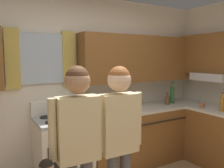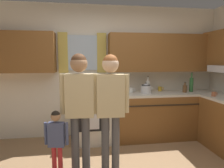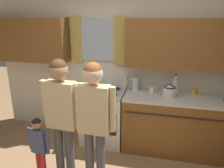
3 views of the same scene
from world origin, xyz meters
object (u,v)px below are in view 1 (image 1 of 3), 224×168
object	(u,v)px
stove_oven	(63,150)
mug_ceramic_white	(110,107)
bottle_oil_amber	(222,104)
bottle_milk_white	(127,100)
adult_holding_child	(78,136)
mug_mustard_yellow	(139,102)
cup_terracotta	(202,105)
stovetop_kettle	(128,103)
water_pitcher	(91,104)
bottle_squat_brown	(167,100)
adult_in_plaid	(119,130)
bottle_wine_green	(172,94)

from	to	relation	value
stove_oven	mug_ceramic_white	distance (m)	0.91
mug_ceramic_white	bottle_oil_amber	bearing A→B (deg)	-33.21
bottle_milk_white	adult_holding_child	bearing A→B (deg)	-137.85
mug_ceramic_white	mug_mustard_yellow	xyz separation A→B (m)	(0.63, 0.10, -0.00)
cup_terracotta	stove_oven	bearing A→B (deg)	166.34
bottle_milk_white	cup_terracotta	bearing A→B (deg)	-32.35
stovetop_kettle	water_pitcher	bearing A→B (deg)	160.88
cup_terracotta	water_pitcher	xyz separation A→B (m)	(-1.63, 0.67, 0.07)
bottle_oil_amber	mug_ceramic_white	world-z (taller)	bottle_oil_amber
mug_mustard_yellow	adult_holding_child	bearing A→B (deg)	-141.87
bottle_squat_brown	adult_holding_child	bearing A→B (deg)	-152.93
stovetop_kettle	adult_in_plaid	world-z (taller)	adult_in_plaid
bottle_squat_brown	water_pitcher	xyz separation A→B (m)	(-1.34, 0.20, 0.03)
mug_ceramic_white	adult_in_plaid	world-z (taller)	adult_in_plaid
cup_terracotta	adult_holding_child	distance (m)	2.39
bottle_squat_brown	stovetop_kettle	distance (m)	0.79
bottle_squat_brown	water_pitcher	world-z (taller)	water_pitcher
mug_ceramic_white	mug_mustard_yellow	bearing A→B (deg)	8.66
bottle_oil_amber	cup_terracotta	distance (m)	0.32
stove_oven	mug_mustard_yellow	xyz separation A→B (m)	(1.40, 0.19, 0.48)
stove_oven	adult_in_plaid	xyz separation A→B (m)	(0.19, -1.10, 0.55)
bottle_milk_white	stovetop_kettle	distance (m)	0.17
bottle_milk_white	mug_mustard_yellow	world-z (taller)	bottle_milk_white
stove_oven	adult_holding_child	world-z (taller)	adult_holding_child
bottle_wine_green	mug_ceramic_white	distance (m)	1.22
cup_terracotta	stovetop_kettle	distance (m)	1.19
stove_oven	bottle_milk_white	xyz separation A→B (m)	(1.11, 0.12, 0.55)
bottle_wine_green	stove_oven	bearing A→B (deg)	-179.65
water_pitcher	adult_holding_child	distance (m)	1.42
stove_oven	bottle_squat_brown	world-z (taller)	bottle_squat_brown
stove_oven	bottle_milk_white	size ratio (longest dim) A/B	3.51
mug_mustard_yellow	bottle_oil_amber	bearing A→B (deg)	-53.04
bottle_milk_white	adult_holding_child	world-z (taller)	adult_holding_child
mug_ceramic_white	bottle_squat_brown	bearing A→B (deg)	-7.12
bottle_squat_brown	mug_ceramic_white	xyz separation A→B (m)	(-1.05, 0.13, -0.03)
cup_terracotta	mug_mustard_yellow	bearing A→B (deg)	135.30
cup_terracotta	stovetop_kettle	xyz separation A→B (m)	(-1.08, 0.48, 0.06)
bottle_squat_brown	bottle_wine_green	distance (m)	0.19
stove_oven	bottle_squat_brown	size ratio (longest dim) A/B	5.37
stove_oven	stovetop_kettle	bearing A→B (deg)	-1.65
bottle_milk_white	bottle_wine_green	distance (m)	0.88
adult_holding_child	water_pitcher	bearing A→B (deg)	60.64
bottle_milk_white	cup_terracotta	size ratio (longest dim) A/B	2.88
stove_oven	bottle_wine_green	xyz separation A→B (m)	(1.99, 0.01, 0.58)
bottle_squat_brown	bottle_oil_amber	bearing A→B (deg)	-66.45
bottle_milk_white	mug_mustard_yellow	size ratio (longest dim) A/B	2.60
mug_ceramic_white	stovetop_kettle	size ratio (longest dim) A/B	0.46
stove_oven	stovetop_kettle	distance (m)	1.16
bottle_wine_green	water_pitcher	size ratio (longest dim) A/B	1.79
mug_ceramic_white	bottle_milk_white	bearing A→B (deg)	4.64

